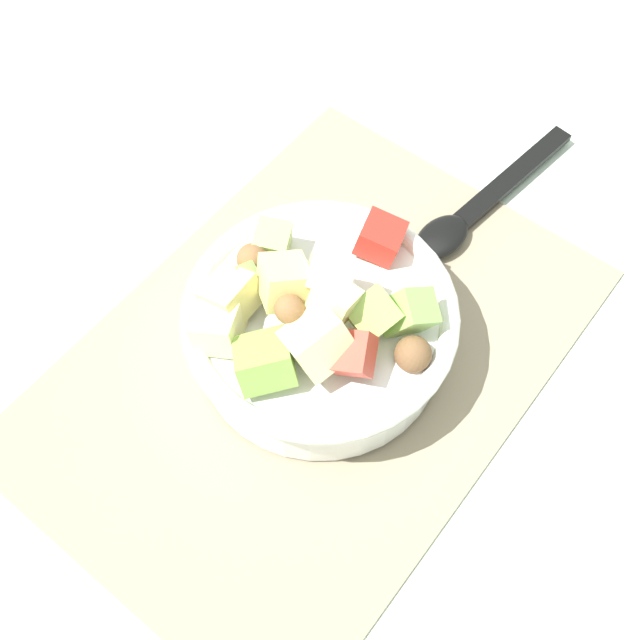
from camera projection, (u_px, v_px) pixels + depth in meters
ground_plane at (312, 359)px, 0.65m from camera, size 2.40×2.40×0.00m
placemat at (312, 358)px, 0.65m from camera, size 0.46×0.32×0.01m
salad_bowl at (319, 324)px, 0.61m from camera, size 0.21×0.21×0.11m
serving_spoon at (471, 212)px, 0.71m from camera, size 0.21×0.05×0.01m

